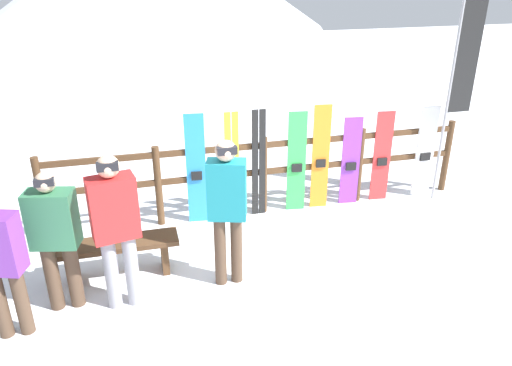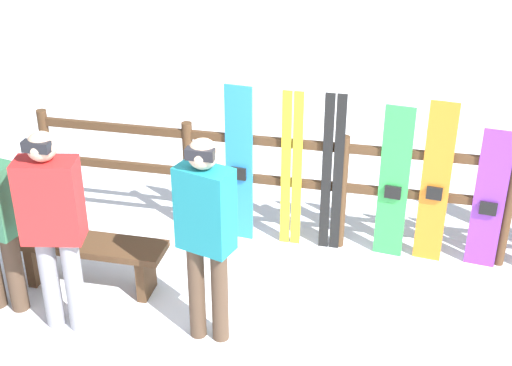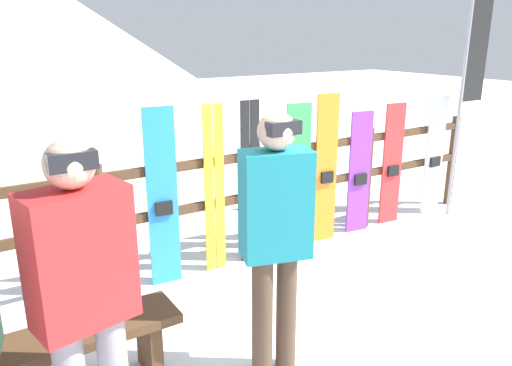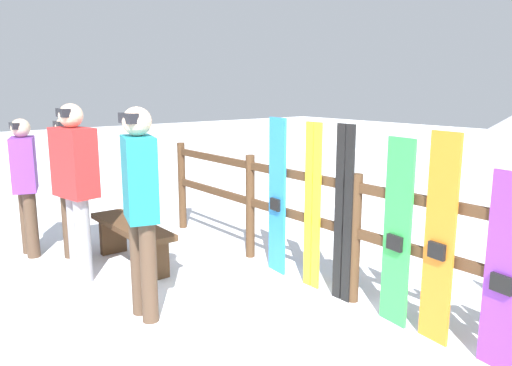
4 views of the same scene
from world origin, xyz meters
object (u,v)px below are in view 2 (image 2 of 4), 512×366
object	(u,v)px
person_red	(53,220)
snowboard_orange	(435,185)
ski_pair_yellow	(291,171)
snowboard_purple	(489,201)
ski_pair_black	(332,174)
snowboard_blue	(239,165)
snowboard_green	(394,184)
person_teal	(206,227)
bench	(89,253)

from	to	relation	value
person_red	snowboard_orange	world-z (taller)	person_red
ski_pair_yellow	snowboard_orange	world-z (taller)	snowboard_orange
snowboard_purple	ski_pair_black	bearing A→B (deg)	179.86
snowboard_blue	snowboard_purple	distance (m)	2.29
snowboard_green	snowboard_purple	distance (m)	0.85
ski_pair_yellow	ski_pair_black	distance (m)	0.38
person_red	ski_pair_yellow	bearing A→B (deg)	46.81
ski_pair_black	snowboard_purple	size ratio (longest dim) A/B	1.16
ski_pair_black	snowboard_purple	bearing A→B (deg)	-0.14
snowboard_blue	snowboard_orange	bearing A→B (deg)	-0.00
snowboard_blue	snowboard_orange	xyz separation A→B (m)	(1.81, -0.00, -0.00)
person_teal	snowboard_green	bearing A→B (deg)	49.16
person_red	person_teal	bearing A→B (deg)	5.79
bench	ski_pair_yellow	world-z (taller)	ski_pair_yellow
snowboard_purple	snowboard_green	bearing A→B (deg)	179.99
ski_pair_black	snowboard_green	bearing A→B (deg)	-0.35
ski_pair_yellow	person_teal	bearing A→B (deg)	-103.93
snowboard_green	snowboard_purple	size ratio (longest dim) A/B	1.11
person_red	person_teal	xyz separation A→B (m)	(1.17, 0.12, 0.02)
snowboard_purple	person_teal	bearing A→B (deg)	-144.78
bench	person_teal	xyz separation A→B (m)	(1.20, -0.44, 0.67)
person_red	snowboard_orange	bearing A→B (deg)	29.98
ski_pair_black	snowboard_orange	world-z (taller)	snowboard_orange
bench	snowboard_blue	xyz separation A→B (m)	(1.08, 1.09, 0.44)
person_teal	ski_pair_black	xyz separation A→B (m)	(0.76, 1.53, -0.23)
bench	person_red	bearing A→B (deg)	-87.00
bench	snowboard_orange	xyz separation A→B (m)	(2.89, 1.09, 0.44)
bench	snowboard_orange	world-z (taller)	snowboard_orange
person_red	ski_pair_black	size ratio (longest dim) A/B	1.10
bench	ski_pair_black	xyz separation A→B (m)	(1.96, 1.10, 0.44)
person_teal	ski_pair_yellow	size ratio (longest dim) A/B	1.10
person_red	person_teal	size ratio (longest dim) A/B	1.00
bench	ski_pair_black	world-z (taller)	ski_pair_black
person_teal	snowboard_green	size ratio (longest dim) A/B	1.15
person_red	ski_pair_yellow	size ratio (longest dim) A/B	1.10
person_teal	bench	bearing A→B (deg)	160.02
snowboard_green	snowboard_orange	distance (m)	0.37
snowboard_purple	ski_pair_yellow	bearing A→B (deg)	179.89
person_teal	snowboard_green	world-z (taller)	person_teal
person_teal	snowboard_orange	distance (m)	2.29
ski_pair_yellow	snowboard_purple	bearing A→B (deg)	-0.11
ski_pair_black	snowboard_purple	world-z (taller)	ski_pair_black
snowboard_blue	snowboard_green	distance (m)	1.44
person_teal	snowboard_blue	world-z (taller)	person_teal
bench	person_teal	distance (m)	1.44
bench	snowboard_purple	xyz separation A→B (m)	(3.37, 1.09, 0.33)
person_red	snowboard_blue	bearing A→B (deg)	57.50
snowboard_green	ski_pair_black	bearing A→B (deg)	179.65
person_teal	snowboard_purple	world-z (taller)	person_teal
snowboard_green	snowboard_purple	xyz separation A→B (m)	(0.84, -0.00, -0.07)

